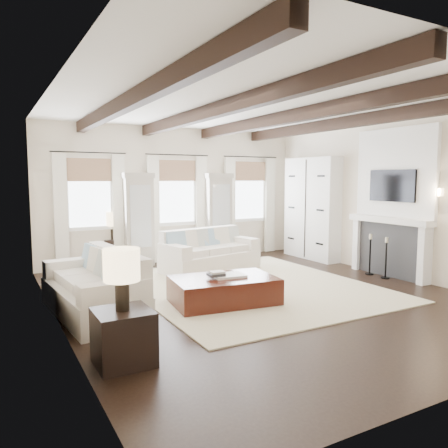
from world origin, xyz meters
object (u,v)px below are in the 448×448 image
sofa_left (97,289)px  ottoman (224,290)px  sofa_back (208,254)px  side_table_front (123,337)px  side_table_back (113,252)px

sofa_left → ottoman: 1.95m
sofa_back → ottoman: size_ratio=1.38×
sofa_left → ottoman: size_ratio=1.39×
sofa_back → side_table_front: size_ratio=3.79×
sofa_back → ottoman: (-0.93, -2.38, -0.16)m
sofa_left → side_table_front: size_ratio=3.81×
sofa_back → side_table_back: 2.26m
sofa_left → side_table_back: (1.13, 3.45, -0.07)m
ottoman → side_table_back: size_ratio=2.65×
sofa_back → sofa_left: 3.42m
sofa_left → ottoman: bearing=-13.2°
sofa_back → side_table_front: 4.87m
ottoman → side_table_front: bearing=-137.4°
ottoman → side_table_front: (-2.04, -1.47, 0.08)m
side_table_front → ottoman: bearing=35.8°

